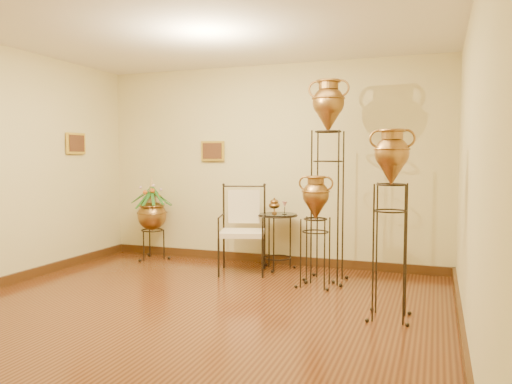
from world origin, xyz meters
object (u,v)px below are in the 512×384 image
(amphora_tall, at_px, (328,179))
(amphora_mid, at_px, (390,223))
(planter_urn, at_px, (152,212))
(side_table, at_px, (278,240))
(armchair, at_px, (242,229))

(amphora_tall, relative_size, amphora_mid, 1.37)
(amphora_mid, bearing_deg, planter_urn, 155.42)
(amphora_mid, height_order, side_table, amphora_mid)
(amphora_tall, distance_m, side_table, 1.23)
(side_table, bearing_deg, armchair, -134.50)
(amphora_tall, bearing_deg, planter_urn, 170.88)
(amphora_tall, distance_m, amphora_mid, 1.50)
(amphora_mid, relative_size, side_table, 1.89)
(amphora_mid, distance_m, planter_urn, 3.91)
(planter_urn, relative_size, side_table, 1.32)
(armchair, relative_size, side_table, 1.20)
(amphora_tall, relative_size, planter_urn, 1.96)
(side_table, bearing_deg, planter_urn, -179.97)
(armchair, bearing_deg, amphora_mid, -48.70)
(amphora_tall, bearing_deg, amphora_mid, -54.72)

